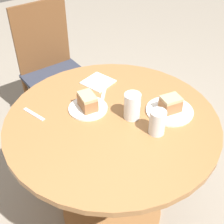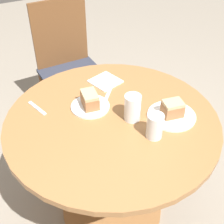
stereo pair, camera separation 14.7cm
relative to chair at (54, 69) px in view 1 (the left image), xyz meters
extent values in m
plane|color=gray|center=(-0.12, -0.96, -0.50)|extent=(8.00, 8.00, 0.00)
cylinder|color=#9E6B3D|center=(-0.12, -0.96, -0.49)|extent=(0.61, 0.61, 0.03)
cylinder|color=#9E6B3D|center=(-0.12, -0.96, -0.13)|extent=(0.11, 0.11, 0.69)
cylinder|color=#9E6B3D|center=(-0.12, -0.96, 0.23)|extent=(1.04, 1.04, 0.03)
cylinder|color=brown|center=(-0.19, -0.29, -0.28)|extent=(0.04, 0.04, 0.43)
cylinder|color=brown|center=(0.21, -0.27, -0.28)|extent=(0.04, 0.04, 0.43)
cylinder|color=brown|center=(-0.20, 0.12, -0.28)|extent=(0.04, 0.04, 0.43)
cylinder|color=brown|center=(0.20, 0.13, -0.28)|extent=(0.04, 0.04, 0.43)
cube|color=#2D3342|center=(0.00, -0.08, -0.05)|extent=(0.46, 0.46, 0.03)
cube|color=brown|center=(0.00, 0.13, 0.21)|extent=(0.42, 0.03, 0.51)
cylinder|color=white|center=(-0.18, -0.83, 0.25)|extent=(0.20, 0.20, 0.01)
cylinder|color=white|center=(0.14, -1.07, 0.25)|extent=(0.23, 0.23, 0.01)
cube|color=#9E6B42|center=(-0.18, -0.83, 0.28)|extent=(0.09, 0.11, 0.06)
cube|color=tan|center=(-0.18, -0.83, 0.32)|extent=(0.08, 0.11, 0.02)
cube|color=#9E6B42|center=(0.14, -1.07, 0.28)|extent=(0.10, 0.09, 0.06)
cube|color=tan|center=(0.14, -1.07, 0.32)|extent=(0.10, 0.09, 0.02)
cylinder|color=silver|center=(-0.01, -1.15, 0.29)|extent=(0.07, 0.07, 0.09)
cylinder|color=white|center=(-0.01, -1.15, 0.30)|extent=(0.07, 0.07, 0.12)
cylinder|color=silver|center=(-0.04, -1.00, 0.29)|extent=(0.07, 0.07, 0.09)
cylinder|color=white|center=(-0.04, -1.00, 0.31)|extent=(0.08, 0.08, 0.13)
cube|color=white|center=(-0.01, -0.66, 0.25)|extent=(0.18, 0.18, 0.01)
cube|color=silver|center=(-0.06, -0.78, 0.25)|extent=(0.14, 0.15, 0.00)
cube|color=silver|center=(-0.42, -0.72, 0.25)|extent=(0.06, 0.14, 0.00)
camera|label=1|loc=(-0.77, -1.90, 1.21)|focal=50.00mm
camera|label=2|loc=(-0.64, -1.98, 1.21)|focal=50.00mm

